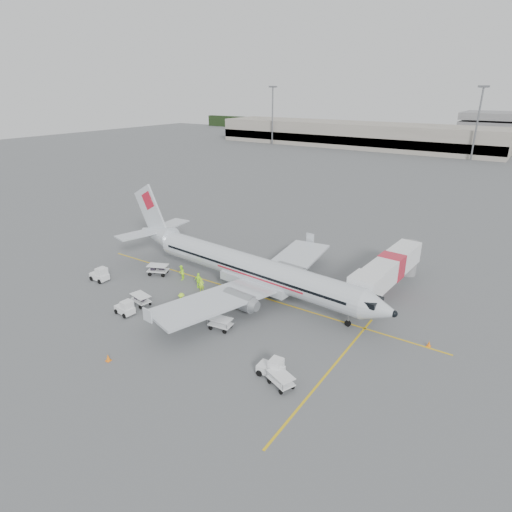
% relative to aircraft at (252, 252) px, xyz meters
% --- Properties ---
extents(ground, '(360.00, 360.00, 0.00)m').
position_rel_aircraft_xyz_m(ground, '(-0.46, -0.53, -4.91)').
color(ground, '#56595B').
extents(stripe_lead, '(44.00, 0.20, 0.01)m').
position_rel_aircraft_xyz_m(stripe_lead, '(-0.46, -0.53, -4.91)').
color(stripe_lead, yellow).
rests_on(stripe_lead, ground).
extents(stripe_cross, '(0.20, 20.00, 0.01)m').
position_rel_aircraft_xyz_m(stripe_cross, '(13.54, -8.53, -4.91)').
color(stripe_cross, yellow).
rests_on(stripe_cross, ground).
extents(terminal_west, '(110.00, 22.00, 9.00)m').
position_rel_aircraft_xyz_m(terminal_west, '(-40.46, 129.47, -0.41)').
color(terminal_west, gray).
rests_on(terminal_west, ground).
extents(treeline, '(300.00, 3.00, 6.00)m').
position_rel_aircraft_xyz_m(treeline, '(-0.46, 174.47, -1.91)').
color(treeline, black).
rests_on(treeline, ground).
extents(mast_west, '(3.20, 1.20, 22.00)m').
position_rel_aircraft_xyz_m(mast_west, '(-70.46, 117.47, 6.09)').
color(mast_west, slate).
rests_on(mast_west, ground).
extents(mast_center, '(3.20, 1.20, 22.00)m').
position_rel_aircraft_xyz_m(mast_center, '(4.54, 117.47, 6.09)').
color(mast_center, slate).
rests_on(mast_center, ground).
extents(aircraft, '(37.91, 30.89, 9.82)m').
position_rel_aircraft_xyz_m(aircraft, '(0.00, 0.00, 0.00)').
color(aircraft, silver).
rests_on(aircraft, ground).
extents(jet_bridge, '(4.25, 17.31, 4.50)m').
position_rel_aircraft_xyz_m(jet_bridge, '(12.89, 8.46, -2.66)').
color(jet_bridge, white).
rests_on(jet_bridge, ground).
extents(belt_loader, '(4.62, 1.90, 2.47)m').
position_rel_aircraft_xyz_m(belt_loader, '(-3.14, -9.96, -3.68)').
color(belt_loader, white).
rests_on(belt_loader, ground).
extents(tug_fore, '(2.18, 1.34, 1.63)m').
position_rel_aircraft_xyz_m(tug_fore, '(9.80, -11.67, -4.10)').
color(tug_fore, white).
rests_on(tug_fore, ground).
extents(tug_mid, '(2.17, 1.37, 1.59)m').
position_rel_aircraft_xyz_m(tug_mid, '(-7.94, -11.50, -4.12)').
color(tug_mid, white).
rests_on(tug_mid, ground).
extents(tug_aft, '(2.25, 1.30, 1.73)m').
position_rel_aircraft_xyz_m(tug_aft, '(-16.98, -7.70, -4.05)').
color(tug_aft, white).
rests_on(tug_aft, ground).
extents(cart_loaded_a, '(2.47, 1.74, 1.18)m').
position_rel_aircraft_xyz_m(cart_loaded_a, '(-8.12, -9.19, -4.32)').
color(cart_loaded_a, white).
rests_on(cart_loaded_a, ground).
extents(cart_loaded_b, '(2.85, 2.33, 1.29)m').
position_rel_aircraft_xyz_m(cart_loaded_b, '(-12.42, -2.53, -4.27)').
color(cart_loaded_b, white).
rests_on(cart_loaded_b, ground).
extents(cart_empty_a, '(2.37, 1.60, 1.15)m').
position_rel_aircraft_xyz_m(cart_empty_a, '(2.03, -8.36, -4.34)').
color(cart_empty_a, white).
rests_on(cart_empty_a, ground).
extents(cart_empty_b, '(2.50, 2.02, 1.13)m').
position_rel_aircraft_xyz_m(cart_empty_b, '(11.19, -12.41, -4.35)').
color(cart_empty_b, white).
rests_on(cart_empty_b, ground).
extents(cone_nose, '(0.36, 0.36, 0.59)m').
position_rel_aircraft_xyz_m(cone_nose, '(19.42, -0.26, -4.62)').
color(cone_nose, orange).
rests_on(cone_nose, ground).
extents(cone_port, '(0.37, 0.37, 0.61)m').
position_rel_aircraft_xyz_m(cone_port, '(-2.13, 14.01, -4.61)').
color(cone_port, orange).
rests_on(cone_port, ground).
extents(cone_stbd, '(0.41, 0.41, 0.67)m').
position_rel_aircraft_xyz_m(cone_stbd, '(-2.68, -17.76, -4.58)').
color(cone_stbd, orange).
rests_on(cone_stbd, ground).
extents(crew_a, '(0.67, 0.68, 1.59)m').
position_rel_aircraft_xyz_m(crew_a, '(-4.80, -3.14, -4.12)').
color(crew_a, '#B7F724').
rests_on(crew_a, ground).
extents(crew_b, '(1.04, 1.11, 1.83)m').
position_rel_aircraft_xyz_m(crew_b, '(-8.95, -2.03, -4.00)').
color(crew_b, '#B7F724').
rests_on(crew_b, ground).
extents(crew_c, '(1.10, 1.38, 1.87)m').
position_rel_aircraft_xyz_m(crew_c, '(-3.76, -7.52, -3.98)').
color(crew_c, '#B7F724').
rests_on(crew_c, ground).
extents(crew_d, '(1.17, 0.66, 1.88)m').
position_rel_aircraft_xyz_m(crew_d, '(-5.66, -2.64, -3.97)').
color(crew_d, '#B7F724').
rests_on(crew_d, ground).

